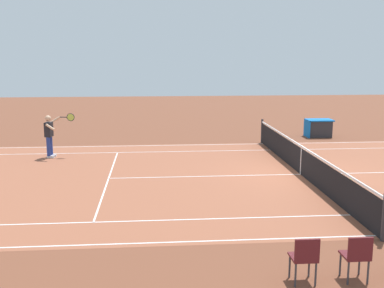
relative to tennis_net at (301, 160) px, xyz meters
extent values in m
plane|color=brown|center=(0.00, 0.00, -0.49)|extent=(60.00, 60.00, 0.00)
cube|color=#935138|center=(0.00, 0.00, -0.49)|extent=(24.20, 11.40, 0.00)
cube|color=white|center=(0.00, -5.50, -0.49)|extent=(23.80, 0.05, 0.01)
cube|color=white|center=(0.00, 5.50, -0.49)|extent=(23.80, 0.05, 0.01)
cube|color=white|center=(0.00, -4.11, -0.49)|extent=(23.80, 0.05, 0.01)
cube|color=white|center=(0.00, 4.11, -0.49)|extent=(23.80, 0.05, 0.01)
cube|color=white|center=(6.40, 0.00, -0.49)|extent=(0.05, 8.22, 0.01)
cube|color=white|center=(0.00, 0.00, -0.49)|extent=(12.80, 0.05, 0.01)
cylinder|color=#2D2D33|center=(0.00, -5.80, 0.05)|extent=(0.10, 0.10, 1.08)
cylinder|color=#2D2D33|center=(0.00, 5.80, 0.05)|extent=(0.10, 0.10, 1.08)
cube|color=black|center=(0.00, 0.00, -0.05)|extent=(0.02, 11.60, 0.88)
cube|color=white|center=(0.00, 0.00, 0.46)|extent=(0.04, 11.60, 0.06)
cube|color=white|center=(0.00, 0.00, -0.05)|extent=(0.04, 0.06, 0.88)
cylinder|color=navy|center=(8.99, -3.32, -0.04)|extent=(0.15, 0.15, 0.74)
cube|color=white|center=(8.93, -3.31, -0.45)|extent=(0.29, 0.15, 0.09)
cylinder|color=navy|center=(8.95, -3.56, -0.04)|extent=(0.15, 0.15, 0.74)
cube|color=white|center=(8.89, -3.55, -0.45)|extent=(0.29, 0.15, 0.09)
cube|color=black|center=(8.97, -3.44, 0.61)|extent=(0.29, 0.41, 0.56)
sphere|color=#DBAA84|center=(8.97, -3.44, 1.04)|extent=(0.23, 0.23, 0.23)
cylinder|color=#DBAA84|center=(8.83, -3.14, 0.74)|extent=(0.41, 0.27, 0.26)
cylinder|color=#DBAA84|center=(8.76, -3.69, 0.94)|extent=(0.43, 0.17, 0.30)
cylinder|color=#232326|center=(8.44, -3.71, 1.05)|extent=(0.28, 0.08, 0.04)
torus|color=#232326|center=(8.15, -3.67, 1.05)|extent=(0.31, 0.07, 0.31)
cylinder|color=#C6D84C|center=(8.15, -3.67, 1.05)|extent=(0.27, 0.04, 0.27)
sphere|color=#CCE01E|center=(-1.37, 0.86, -0.46)|extent=(0.07, 0.07, 0.07)
cylinder|color=#38383D|center=(1.56, 7.31, -0.27)|extent=(0.04, 0.04, 0.44)
cylinder|color=#38383D|center=(1.20, 7.31, -0.27)|extent=(0.04, 0.04, 0.44)
cylinder|color=#38383D|center=(1.56, 7.67, -0.27)|extent=(0.04, 0.04, 0.44)
cylinder|color=#38383D|center=(1.20, 7.67, -0.27)|extent=(0.04, 0.04, 0.44)
cube|color=#56191E|center=(1.38, 7.49, -0.03)|extent=(0.44, 0.44, 0.04)
cube|color=#56191E|center=(1.38, 7.69, 0.19)|extent=(0.44, 0.04, 0.40)
cylinder|color=#38383D|center=(2.50, 7.31, -0.27)|extent=(0.04, 0.04, 0.44)
cylinder|color=#38383D|center=(2.14, 7.31, -0.27)|extent=(0.04, 0.04, 0.44)
cylinder|color=#38383D|center=(2.50, 7.67, -0.27)|extent=(0.04, 0.04, 0.44)
cylinder|color=#38383D|center=(2.14, 7.67, -0.27)|extent=(0.04, 0.04, 0.44)
cube|color=#56191E|center=(2.32, 7.49, -0.03)|extent=(0.44, 0.44, 0.04)
cube|color=#56191E|center=(2.32, 7.69, 0.19)|extent=(0.44, 0.04, 0.40)
cube|color=#2D2D33|center=(-3.12, -7.11, -0.09)|extent=(1.10, 0.70, 0.80)
cube|color=blue|center=(-3.12, -7.11, 0.33)|extent=(1.24, 0.84, 0.06)
cube|color=blue|center=(-2.52, -7.11, -0.07)|extent=(0.06, 0.84, 0.84)
camera|label=1|loc=(4.93, 15.18, 3.52)|focal=44.56mm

